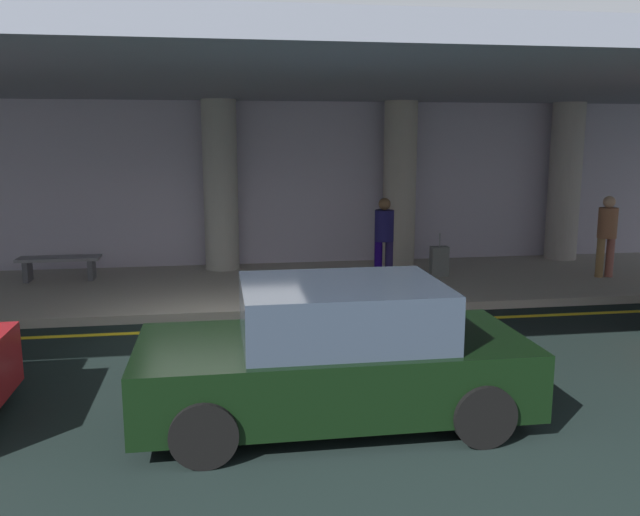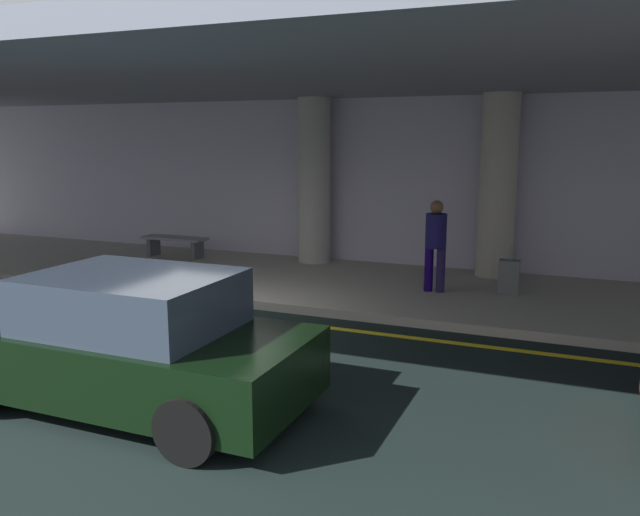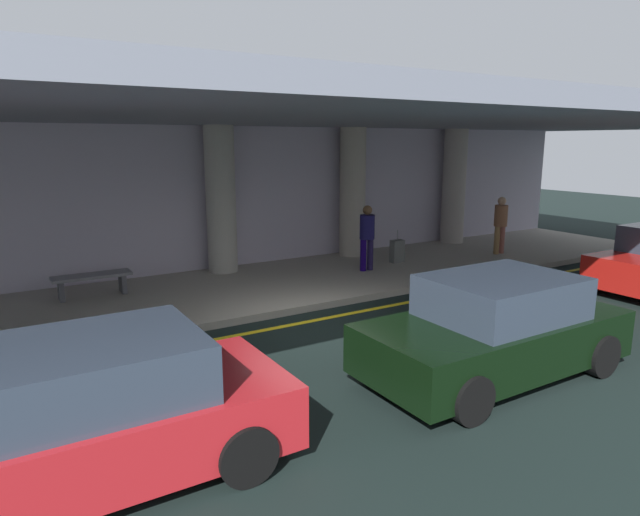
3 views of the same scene
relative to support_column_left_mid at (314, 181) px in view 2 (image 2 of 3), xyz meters
The scene contains 11 objects.
ground_plane 5.14m from the support_column_left_mid, 90.00° to the right, with size 60.00×60.00×0.00m, color black.
sidewalk 2.51m from the support_column_left_mid, 90.00° to the right, with size 26.00×4.20×0.15m, color #A7A092.
lane_stripe_yellow 4.70m from the support_column_left_mid, 90.00° to the right, with size 26.00×0.14×0.01m, color yellow.
support_column_left_mid is the anchor object (origin of this frame).
support_column_center 4.00m from the support_column_left_mid, ahead, with size 0.74×0.74×3.65m, color #A89E90.
ceiling_overhang 2.91m from the support_column_left_mid, 90.00° to the right, with size 28.00×13.20×0.30m, color gray.
terminal_back_wall 0.61m from the support_column_left_mid, 90.00° to the left, with size 26.00×0.30×3.80m, color #B5ACBF.
car_black 8.01m from the support_column_left_mid, 81.81° to the right, with size 4.10×1.92×1.50m.
person_waiting_for_ride 3.78m from the support_column_left_mid, 30.05° to the right, with size 0.38×0.38×1.68m.
suitcase_upright_primary 4.95m from the support_column_left_mid, 18.63° to the right, with size 0.36×0.22×0.90m.
bench_metal 3.66m from the support_column_left_mid, 167.09° to the right, with size 1.60×0.50×0.48m.
Camera 2 is at (5.64, -8.49, 2.93)m, focal length 35.93 mm.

